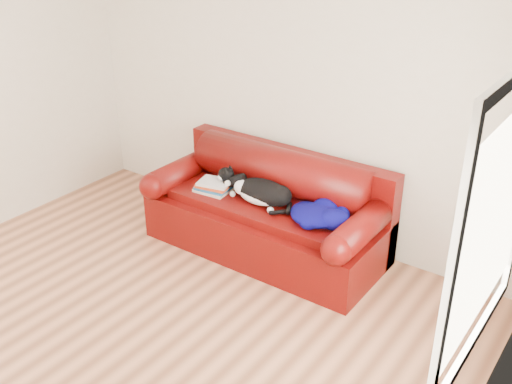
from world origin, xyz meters
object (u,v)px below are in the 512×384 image
Objects in this scene: sofa_base at (265,226)px; blanket at (319,214)px; cat at (262,193)px; book_stack at (214,186)px.

blanket is (0.57, -0.08, 0.33)m from sofa_base.
sofa_base is at bearing 95.97° from cat.
sofa_base is 0.37m from cat.
cat reaches higher than sofa_base.
blanket is at bearing 2.85° from book_stack.
book_stack is 0.53× the size of blanket.
cat is at bearing 179.63° from blanket.
book_stack is at bearing -164.84° from sofa_base.
book_stack is (-0.47, -0.13, 0.31)m from sofa_base.
blanket is at bearing -7.52° from sofa_base.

